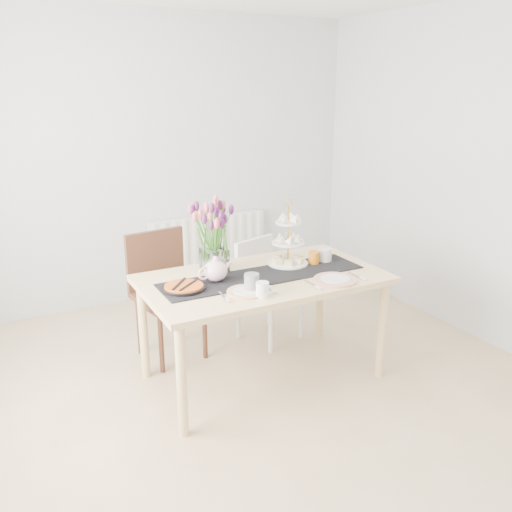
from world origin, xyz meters
name	(u,v)px	position (x,y,z in m)	size (l,w,h in m)	color
room_shell	(274,210)	(0.00, 0.00, 1.30)	(4.50, 4.50, 4.50)	tan
radiator	(208,246)	(0.50, 2.19, 0.45)	(1.20, 0.08, 0.60)	white
dining_table	(263,287)	(0.15, 0.40, 0.67)	(1.60, 0.90, 0.75)	#D8B774
chair_brown	(164,284)	(-0.32, 1.09, 0.55)	(0.53, 0.53, 0.94)	#3C2115
chair_white	(263,282)	(0.47, 0.99, 0.46)	(0.50, 0.50, 0.80)	silver
table_runner	(263,276)	(0.15, 0.40, 0.75)	(1.40, 0.35, 0.01)	black
tulip_vase	(214,226)	(-0.09, 0.65, 1.07)	(0.59, 0.59, 0.50)	silver
cake_stand	(288,248)	(0.42, 0.54, 0.87)	(0.29, 0.29, 0.42)	gold
teapot	(216,271)	(-0.17, 0.45, 0.83)	(0.25, 0.20, 0.16)	white
cream_jug	(325,255)	(0.69, 0.47, 0.80)	(0.10, 0.10, 0.10)	silver
tart_tin	(184,288)	(-0.41, 0.41, 0.77)	(0.27, 0.27, 0.03)	black
mug_grey	(252,282)	(-0.04, 0.20, 0.81)	(0.09, 0.09, 0.11)	slate
mug_white	(262,290)	(-0.03, 0.08, 0.80)	(0.08, 0.08, 0.09)	white
mug_orange	(314,258)	(0.59, 0.46, 0.80)	(0.08, 0.08, 0.09)	orange
plate_left	(246,292)	(-0.08, 0.19, 0.76)	(0.24, 0.24, 0.01)	silver
plate_right	(335,280)	(0.53, 0.11, 0.76)	(0.28, 0.28, 0.01)	silver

